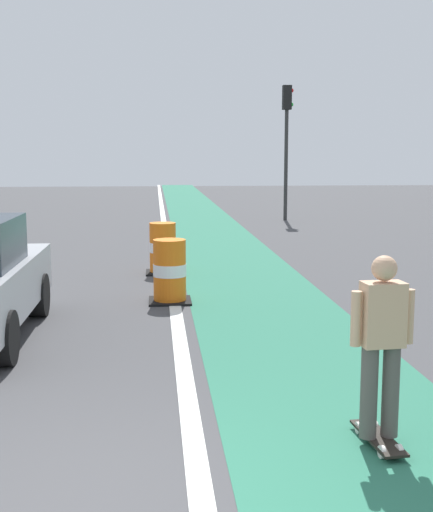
# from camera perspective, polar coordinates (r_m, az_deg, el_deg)

# --- Properties ---
(bike_lane_strip) EXTENTS (2.50, 80.00, 0.01)m
(bike_lane_strip) POSITION_cam_1_polar(r_m,az_deg,el_deg) (16.84, 1.07, -0.10)
(bike_lane_strip) COLOR #286B51
(bike_lane_strip) RESTS_ON ground
(lane_divider_stripe) EXTENTS (0.20, 80.00, 0.01)m
(lane_divider_stripe) POSITION_cam_1_polar(r_m,az_deg,el_deg) (16.75, -4.04, -0.17)
(lane_divider_stripe) COLOR silver
(lane_divider_stripe) RESTS_ON ground
(skateboarder_on_lane) EXTENTS (0.57, 0.82, 1.69)m
(skateboarder_on_lane) POSITION_cam_1_polar(r_m,az_deg,el_deg) (6.07, 13.67, -7.23)
(skateboarder_on_lane) COLOR black
(skateboarder_on_lane) RESTS_ON ground
(traffic_barrel_front) EXTENTS (0.73, 0.73, 1.09)m
(traffic_barrel_front) POSITION_cam_1_polar(r_m,az_deg,el_deg) (11.72, -3.95, -1.32)
(traffic_barrel_front) COLOR orange
(traffic_barrel_front) RESTS_ON ground
(traffic_barrel_mid) EXTENTS (0.73, 0.73, 1.09)m
(traffic_barrel_mid) POSITION_cam_1_polar(r_m,az_deg,el_deg) (14.57, -4.53, 0.61)
(traffic_barrel_mid) COLOR orange
(traffic_barrel_mid) RESTS_ON ground
(traffic_light_corner) EXTENTS (0.41, 0.32, 5.10)m
(traffic_light_corner) POSITION_cam_1_polar(r_m,az_deg,el_deg) (26.39, 5.91, 10.60)
(traffic_light_corner) COLOR #2D2D2D
(traffic_light_corner) RESTS_ON ground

